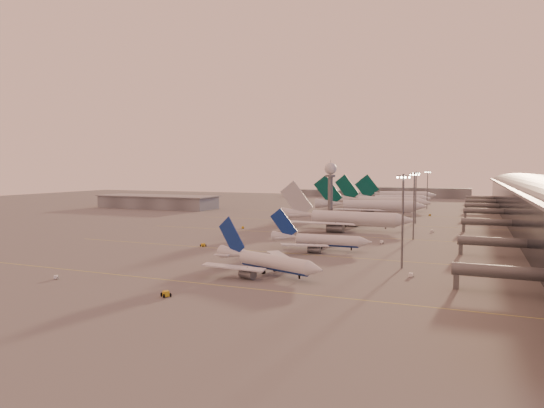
% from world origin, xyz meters
% --- Properties ---
extents(ground, '(700.00, 700.00, 0.00)m').
position_xyz_m(ground, '(0.00, 0.00, 0.00)').
color(ground, '#514F4F').
rests_on(ground, ground).
extents(taxiway_markings, '(180.00, 185.25, 0.02)m').
position_xyz_m(taxiway_markings, '(30.00, 56.00, 0.01)').
color(taxiway_markings, '#D5D04B').
rests_on(taxiway_markings, ground).
extents(hangar, '(82.00, 27.00, 8.50)m').
position_xyz_m(hangar, '(-120.00, 140.00, 4.32)').
color(hangar, slate).
rests_on(hangar, ground).
extents(radar_tower, '(6.40, 6.40, 31.10)m').
position_xyz_m(radar_tower, '(5.00, 120.00, 20.95)').
color(radar_tower, slate).
rests_on(radar_tower, ground).
extents(mast_a, '(3.60, 0.56, 25.00)m').
position_xyz_m(mast_a, '(58.00, 0.00, 13.74)').
color(mast_a, slate).
rests_on(mast_a, ground).
extents(mast_b, '(3.60, 0.56, 25.00)m').
position_xyz_m(mast_b, '(55.00, 55.00, 13.74)').
color(mast_b, slate).
rests_on(mast_b, ground).
extents(mast_c, '(3.60, 0.56, 25.00)m').
position_xyz_m(mast_c, '(50.00, 110.00, 13.74)').
color(mast_c, slate).
rests_on(mast_c, ground).
extents(mast_d, '(3.60, 0.56, 25.00)m').
position_xyz_m(mast_d, '(48.00, 200.00, 13.74)').
color(mast_d, slate).
rests_on(mast_d, ground).
extents(distant_horizon, '(165.00, 37.50, 9.00)m').
position_xyz_m(distant_horizon, '(2.62, 325.14, 3.89)').
color(distant_horizon, slate).
rests_on(distant_horizon, ground).
extents(narrowbody_near, '(33.38, 26.15, 13.61)m').
position_xyz_m(narrowbody_near, '(27.91, -20.46, 2.76)').
color(narrowbody_near, silver).
rests_on(narrowbody_near, ground).
extents(narrowbody_mid, '(34.06, 27.19, 13.31)m').
position_xyz_m(narrowbody_mid, '(29.63, 19.77, 2.69)').
color(narrowbody_mid, silver).
rests_on(narrowbody_mid, ground).
extents(widebody_white, '(59.81, 47.85, 21.03)m').
position_xyz_m(widebody_white, '(24.12, 74.99, 3.65)').
color(widebody_white, silver).
rests_on(widebody_white, ground).
extents(greentail_a, '(62.21, 49.89, 22.70)m').
position_xyz_m(greentail_a, '(21.84, 142.52, 4.01)').
color(greentail_a, silver).
rests_on(greentail_a, ground).
extents(greentail_b, '(62.30, 50.02, 22.69)m').
position_xyz_m(greentail_b, '(22.04, 180.46, 4.01)').
color(greentail_b, silver).
rests_on(greentail_b, ground).
extents(greentail_c, '(52.96, 42.22, 19.65)m').
position_xyz_m(greentail_c, '(22.68, 225.74, 3.47)').
color(greentail_c, silver).
rests_on(greentail_c, ground).
extents(greentail_d, '(59.67, 47.77, 21.86)m').
position_xyz_m(greentail_d, '(20.13, 267.37, 3.86)').
color(greentail_d, silver).
rests_on(greentail_d, ground).
extents(gsv_truck_a, '(4.81, 3.92, 1.88)m').
position_xyz_m(gsv_truck_a, '(-16.42, -44.33, 0.96)').
color(gsv_truck_a, white).
rests_on(gsv_truck_a, ground).
extents(gsv_tug_near, '(4.15, 4.56, 1.12)m').
position_xyz_m(gsv_tug_near, '(16.92, -47.98, 0.58)').
color(gsv_tug_near, gold).
rests_on(gsv_tug_near, ground).
extents(gsv_catering_a, '(4.63, 2.25, 3.77)m').
position_xyz_m(gsv_catering_a, '(61.65, -9.73, 1.89)').
color(gsv_catering_a, white).
rests_on(gsv_catering_a, ground).
extents(gsv_tug_mid, '(4.07, 3.25, 1.01)m').
position_xyz_m(gsv_tug_mid, '(-8.94, 10.97, 0.52)').
color(gsv_tug_mid, gold).
rests_on(gsv_tug_mid, ground).
extents(gsv_truck_b, '(5.49, 2.13, 2.21)m').
position_xyz_m(gsv_truck_b, '(46.31, 40.19, 1.13)').
color(gsv_truck_b, white).
rests_on(gsv_truck_b, ground).
extents(gsv_truck_c, '(5.42, 4.13, 2.09)m').
position_xyz_m(gsv_truck_c, '(-17.81, 60.94, 1.07)').
color(gsv_truck_c, gold).
rests_on(gsv_truck_c, ground).
extents(gsv_catering_b, '(5.12, 2.64, 4.10)m').
position_xyz_m(gsv_catering_b, '(60.14, 78.72, 2.05)').
color(gsv_catering_b, white).
rests_on(gsv_catering_b, ground).
extents(gsv_tug_far, '(3.13, 4.29, 1.11)m').
position_xyz_m(gsv_tug_far, '(26.63, 107.15, 0.57)').
color(gsv_tug_far, white).
rests_on(gsv_tug_far, ground).
extents(gsv_tug_hangar, '(3.02, 1.85, 0.85)m').
position_xyz_m(gsv_tug_hangar, '(53.43, 153.23, 0.44)').
color(gsv_tug_hangar, gold).
rests_on(gsv_tug_hangar, ground).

